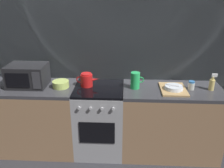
% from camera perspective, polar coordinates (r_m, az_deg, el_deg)
% --- Properties ---
extents(ground_plane, '(8.00, 8.00, 0.00)m').
position_cam_1_polar(ground_plane, '(3.39, -2.81, -15.00)').
color(ground_plane, '#2D2D33').
extents(back_wall, '(3.60, 0.05, 2.40)m').
position_cam_1_polar(back_wall, '(3.13, -2.64, 6.54)').
color(back_wall, gray).
rests_on(back_wall, ground_plane).
extents(counter_left, '(1.20, 0.60, 0.90)m').
position_cam_1_polar(counter_left, '(3.34, -18.64, -7.59)').
color(counter_left, '#997251').
rests_on(counter_left, ground_plane).
extents(stove_unit, '(0.60, 0.63, 0.90)m').
position_cam_1_polar(stove_unit, '(3.13, -2.97, -8.45)').
color(stove_unit, '#9E9EA3').
rests_on(stove_unit, ground_plane).
extents(counter_right, '(1.20, 0.60, 0.90)m').
position_cam_1_polar(counter_right, '(3.18, 13.60, -8.65)').
color(counter_right, '#997251').
rests_on(counter_right, ground_plane).
extents(microwave, '(0.46, 0.35, 0.27)m').
position_cam_1_polar(microwave, '(3.11, -19.42, 1.95)').
color(microwave, black).
rests_on(microwave, counter_left).
extents(kettle, '(0.28, 0.15, 0.17)m').
position_cam_1_polar(kettle, '(2.96, -6.06, 0.99)').
color(kettle, red).
rests_on(kettle, stove_unit).
extents(mixing_bowl, '(0.20, 0.20, 0.08)m').
position_cam_1_polar(mixing_bowl, '(2.99, -12.09, -0.02)').
color(mixing_bowl, '#B7D166').
rests_on(mixing_bowl, counter_left).
extents(pitcher, '(0.16, 0.11, 0.20)m').
position_cam_1_polar(pitcher, '(2.89, 5.57, 0.86)').
color(pitcher, green).
rests_on(pitcher, counter_right).
extents(dish_pile, '(0.30, 0.40, 0.07)m').
position_cam_1_polar(dish_pile, '(2.93, 14.40, -1.03)').
color(dish_pile, tan).
rests_on(dish_pile, counter_right).
extents(spice_jar, '(0.08, 0.08, 0.10)m').
position_cam_1_polar(spice_jar, '(3.01, 18.33, -0.29)').
color(spice_jar, silver).
rests_on(spice_jar, counter_right).
extents(spray_bottle, '(0.08, 0.06, 0.20)m').
position_cam_1_polar(spray_bottle, '(3.07, 22.68, 0.08)').
color(spray_bottle, '#E5CC72').
rests_on(spray_bottle, counter_right).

